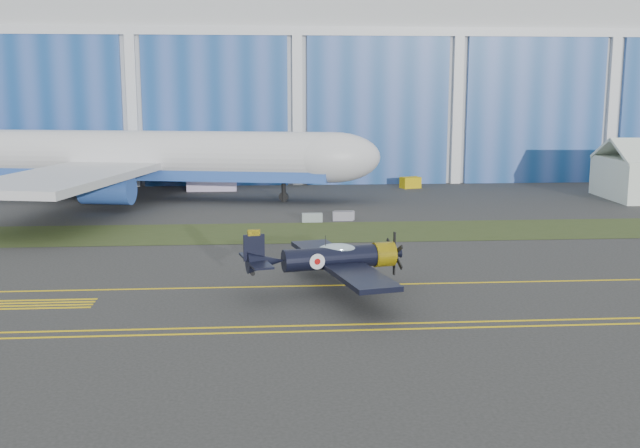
{
  "coord_description": "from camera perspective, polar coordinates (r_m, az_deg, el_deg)",
  "views": [
    {
      "loc": [
        -4.51,
        -53.03,
        12.78
      ],
      "look_at": [
        -0.4,
        2.33,
        2.85
      ],
      "focal_mm": 42.0,
      "sensor_mm": 36.0,
      "label": 1
    }
  ],
  "objects": [
    {
      "name": "barrier_c",
      "position": [
        74.89,
        1.85,
        0.66
      ],
      "size": [
        2.01,
        0.63,
        0.9
      ],
      "primitive_type": "cube",
      "rotation": [
        0.0,
        0.0,
        0.02
      ],
      "color": "gray",
      "rests_on": "ground"
    },
    {
      "name": "jetliner",
      "position": [
        91.79,
        -14.27,
        9.04
      ],
      "size": [
        76.3,
        68.59,
        23.03
      ],
      "rotation": [
        0.0,
        0.0,
        -0.21
      ],
      "color": "silver",
      "rests_on": "ground"
    },
    {
      "name": "taxiway_centreline",
      "position": [
        49.9,
        1.09,
        -4.69
      ],
      "size": [
        200.0,
        0.2,
        0.02
      ],
      "primitive_type": "cube",
      "color": "yellow",
      "rests_on": "ground"
    },
    {
      "name": "shipping_container",
      "position": [
        97.97,
        -8.24,
        3.35
      ],
      "size": [
        6.37,
        2.63,
        2.75
      ],
      "primitive_type": "cube",
      "rotation": [
        0.0,
        0.0,
        0.01
      ],
      "color": "silver",
      "rests_on": "ground"
    },
    {
      "name": "hold_short_ladder",
      "position": [
        48.61,
        -20.3,
        -5.74
      ],
      "size": [
        6.0,
        2.4,
        0.02
      ],
      "primitive_type": null,
      "color": "yellow",
      "rests_on": "ground"
    },
    {
      "name": "tug",
      "position": [
        100.22,
        6.9,
        3.16
      ],
      "size": [
        2.87,
        2.28,
        1.46
      ],
      "primitive_type": "cube",
      "rotation": [
        0.0,
        0.0,
        0.33
      ],
      "color": "gold",
      "rests_on": "ground"
    },
    {
      "name": "ground",
      "position": [
        54.73,
        0.6,
        -3.37
      ],
      "size": [
        260.0,
        260.0,
        0.0
      ],
      "primitive_type": "plane",
      "color": "#373636",
      "rests_on": "ground"
    },
    {
      "name": "barrier_a",
      "position": [
        73.53,
        -0.6,
        0.48
      ],
      "size": [
        2.01,
        0.63,
        0.9
      ],
      "primitive_type": "cube",
      "rotation": [
        0.0,
        0.0,
        0.02
      ],
      "color": "#8B989A",
      "rests_on": "ground"
    },
    {
      "name": "edge_line_near",
      "position": [
        40.84,
        2.33,
        -8.09
      ],
      "size": [
        80.0,
        0.2,
        0.02
      ],
      "primitive_type": "cube",
      "color": "yellow",
      "rests_on": "ground"
    },
    {
      "name": "warbird",
      "position": [
        47.71,
        0.8,
        -2.61
      ],
      "size": [
        14.62,
        16.42,
        4.19
      ],
      "rotation": [
        0.0,
        0.0,
        0.23
      ],
      "color": "black",
      "rests_on": "ground"
    },
    {
      "name": "grass_median",
      "position": [
        68.38,
        -0.39,
        -0.62
      ],
      "size": [
        260.0,
        10.0,
        0.02
      ],
      "primitive_type": "cube",
      "color": "#475128",
      "rests_on": "ground"
    },
    {
      "name": "hangar",
      "position": [
        124.91,
        -2.22,
        11.13
      ],
      "size": [
        220.0,
        45.7,
        30.0
      ],
      "color": "silver",
      "rests_on": "ground"
    },
    {
      "name": "edge_line_far",
      "position": [
        41.78,
        2.18,
        -7.66
      ],
      "size": [
        80.0,
        0.2,
        0.02
      ],
      "primitive_type": "cube",
      "color": "yellow",
      "rests_on": "ground"
    },
    {
      "name": "barrier_b",
      "position": [
        74.44,
        1.74,
        0.6
      ],
      "size": [
        2.0,
        0.6,
        0.9
      ],
      "primitive_type": "cube",
      "rotation": [
        0.0,
        0.0,
        0.0
      ],
      "color": "gray",
      "rests_on": "ground"
    }
  ]
}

